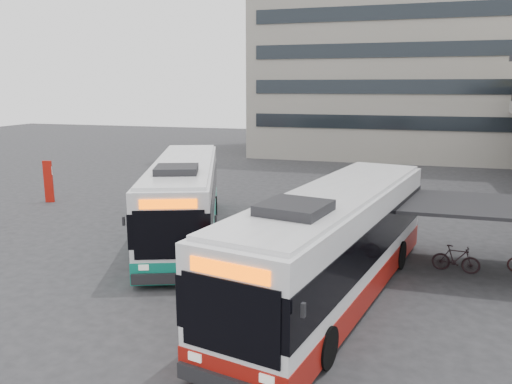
# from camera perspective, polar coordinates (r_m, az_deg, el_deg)

# --- Properties ---
(ground) EXTENTS (120.00, 120.00, 0.00)m
(ground) POSITION_cam_1_polar(r_m,az_deg,el_deg) (18.01, -1.06, -9.68)
(ground) COLOR #28282B
(ground) RESTS_ON ground
(bike_shelter) EXTENTS (10.00, 4.00, 2.54)m
(bike_shelter) POSITION_cam_1_polar(r_m,az_deg,el_deg) (19.91, 25.74, -3.81)
(bike_shelter) COLOR #595B60
(bike_shelter) RESTS_ON ground
(office_block) EXTENTS (30.00, 15.00, 25.00)m
(office_block) POSITION_cam_1_polar(r_m,az_deg,el_deg) (52.30, 18.24, 17.86)
(office_block) COLOR gray
(office_block) RESTS_ON ground
(road_markings) EXTENTS (0.15, 7.60, 0.01)m
(road_markings) POSITION_cam_1_polar(r_m,az_deg,el_deg) (14.79, 4.91, -14.77)
(road_markings) COLOR beige
(road_markings) RESTS_ON ground
(bus_main) EXTENTS (5.39, 13.01, 3.76)m
(bus_main) POSITION_cam_1_polar(r_m,az_deg,el_deg) (16.06, 8.97, -5.96)
(bus_main) COLOR white
(bus_main) RESTS_ON ground
(bus_teal) EXTENTS (6.80, 12.64, 3.69)m
(bus_teal) POSITION_cam_1_polar(r_m,az_deg,el_deg) (22.55, -8.19, -0.78)
(bus_teal) COLOR white
(bus_teal) RESTS_ON ground
(pedestrian) EXTENTS (0.52, 0.70, 1.74)m
(pedestrian) POSITION_cam_1_polar(r_m,az_deg,el_deg) (19.26, 0.76, -5.49)
(pedestrian) COLOR black
(pedestrian) RESTS_ON ground
(sign_totem_north) EXTENTS (0.52, 0.28, 2.45)m
(sign_totem_north) POSITION_cam_1_polar(r_m,az_deg,el_deg) (31.38, -22.64, 1.19)
(sign_totem_north) COLOR #AE140A
(sign_totem_north) RESTS_ON ground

